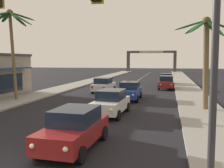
{
  "coord_description": "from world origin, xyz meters",
  "views": [
    {
      "loc": [
        5.46,
        -7.44,
        3.67
      ],
      "look_at": [
        2.04,
        8.0,
        2.2
      ],
      "focal_mm": 41.28,
      "sensor_mm": 36.0,
      "label": 1
    }
  ],
  "objects_px": {
    "sedan_oncoming_far": "(104,85)",
    "palm_right_second": "(206,47)",
    "sedan_fifth_in_queue": "(130,91)",
    "sedan_parked_nearest_kerb": "(166,79)",
    "sedan_parked_mid_kerb": "(166,82)",
    "sedan_lead_at_stop_bar": "(74,128)",
    "traffic_signal_mast": "(100,9)",
    "palm_left_second": "(11,30)",
    "town_gateway_arch": "(151,58)",
    "sedan_third_in_queue": "(111,102)"
  },
  "relations": [
    {
      "from": "sedan_oncoming_far",
      "to": "palm_right_second",
      "type": "height_order",
      "value": "palm_right_second"
    },
    {
      "from": "sedan_oncoming_far",
      "to": "sedan_fifth_in_queue",
      "type": "bearing_deg",
      "value": -51.84
    },
    {
      "from": "palm_right_second",
      "to": "sedan_parked_nearest_kerb",
      "type": "bearing_deg",
      "value": 98.35
    },
    {
      "from": "sedan_fifth_in_queue",
      "to": "sedan_parked_mid_kerb",
      "type": "xyz_separation_m",
      "value": [
        3.23,
        9.86,
        0.0
      ]
    },
    {
      "from": "sedan_lead_at_stop_bar",
      "to": "sedan_fifth_in_queue",
      "type": "xyz_separation_m",
      "value": [
        0.27,
        13.57,
        0.0
      ]
    },
    {
      "from": "traffic_signal_mast",
      "to": "sedan_parked_nearest_kerb",
      "type": "relative_size",
      "value": 2.44
    },
    {
      "from": "sedan_parked_mid_kerb",
      "to": "sedan_lead_at_stop_bar",
      "type": "bearing_deg",
      "value": -98.5
    },
    {
      "from": "sedan_oncoming_far",
      "to": "sedan_lead_at_stop_bar",
      "type": "bearing_deg",
      "value": -79.35
    },
    {
      "from": "traffic_signal_mast",
      "to": "palm_left_second",
      "type": "xyz_separation_m",
      "value": [
        -11.63,
        12.66,
        1.05
      ]
    },
    {
      "from": "palm_left_second",
      "to": "sedan_oncoming_far",
      "type": "bearing_deg",
      "value": 48.65
    },
    {
      "from": "sedan_parked_nearest_kerb",
      "to": "palm_left_second",
      "type": "xyz_separation_m",
      "value": [
        -13.42,
        -18.6,
        5.48
      ]
    },
    {
      "from": "sedan_oncoming_far",
      "to": "sedan_parked_nearest_kerb",
      "type": "relative_size",
      "value": 1.0
    },
    {
      "from": "sedan_oncoming_far",
      "to": "palm_right_second",
      "type": "distance_m",
      "value": 13.58
    },
    {
      "from": "sedan_parked_nearest_kerb",
      "to": "palm_left_second",
      "type": "relative_size",
      "value": 0.55
    },
    {
      "from": "traffic_signal_mast",
      "to": "sedan_fifth_in_queue",
      "type": "height_order",
      "value": "traffic_signal_mast"
    },
    {
      "from": "palm_right_second",
      "to": "palm_left_second",
      "type": "bearing_deg",
      "value": 175.77
    },
    {
      "from": "palm_right_second",
      "to": "town_gateway_arch",
      "type": "bearing_deg",
      "value": 97.46
    },
    {
      "from": "traffic_signal_mast",
      "to": "sedan_third_in_queue",
      "type": "xyz_separation_m",
      "value": [
        -1.61,
        8.61,
        -4.42
      ]
    },
    {
      "from": "sedan_fifth_in_queue",
      "to": "palm_right_second",
      "type": "relative_size",
      "value": 0.66
    },
    {
      "from": "sedan_lead_at_stop_bar",
      "to": "sedan_third_in_queue",
      "type": "height_order",
      "value": "same"
    },
    {
      "from": "sedan_fifth_in_queue",
      "to": "sedan_parked_mid_kerb",
      "type": "relative_size",
      "value": 1.0
    },
    {
      "from": "palm_left_second",
      "to": "town_gateway_arch",
      "type": "relative_size",
      "value": 0.54
    },
    {
      "from": "sedan_lead_at_stop_bar",
      "to": "sedan_parked_nearest_kerb",
      "type": "height_order",
      "value": "same"
    },
    {
      "from": "sedan_fifth_in_queue",
      "to": "palm_left_second",
      "type": "bearing_deg",
      "value": -165.1
    },
    {
      "from": "palm_left_second",
      "to": "town_gateway_arch",
      "type": "height_order",
      "value": "palm_left_second"
    },
    {
      "from": "sedan_fifth_in_queue",
      "to": "palm_left_second",
      "type": "distance_m",
      "value": 11.95
    },
    {
      "from": "sedan_lead_at_stop_bar",
      "to": "palm_left_second",
      "type": "relative_size",
      "value": 0.55
    },
    {
      "from": "sedan_third_in_queue",
      "to": "town_gateway_arch",
      "type": "relative_size",
      "value": 0.3
    },
    {
      "from": "sedan_lead_at_stop_bar",
      "to": "palm_left_second",
      "type": "bearing_deg",
      "value": 132.71
    },
    {
      "from": "sedan_third_in_queue",
      "to": "palm_left_second",
      "type": "relative_size",
      "value": 0.55
    },
    {
      "from": "sedan_parked_nearest_kerb",
      "to": "sedan_parked_mid_kerb",
      "type": "height_order",
      "value": "same"
    },
    {
      "from": "sedan_third_in_queue",
      "to": "sedan_fifth_in_queue",
      "type": "relative_size",
      "value": 1.01
    },
    {
      "from": "sedan_oncoming_far",
      "to": "sedan_parked_mid_kerb",
      "type": "height_order",
      "value": "same"
    },
    {
      "from": "sedan_parked_mid_kerb",
      "to": "sedan_oncoming_far",
      "type": "bearing_deg",
      "value": -143.46
    },
    {
      "from": "traffic_signal_mast",
      "to": "palm_left_second",
      "type": "height_order",
      "value": "palm_left_second"
    },
    {
      "from": "sedan_third_in_queue",
      "to": "sedan_fifth_in_queue",
      "type": "bearing_deg",
      "value": 87.9
    },
    {
      "from": "sedan_lead_at_stop_bar",
      "to": "sedan_oncoming_far",
      "type": "relative_size",
      "value": 1.0
    },
    {
      "from": "sedan_third_in_queue",
      "to": "palm_left_second",
      "type": "height_order",
      "value": "palm_left_second"
    },
    {
      "from": "palm_left_second",
      "to": "sedan_parked_nearest_kerb",
      "type": "bearing_deg",
      "value": 54.2
    },
    {
      "from": "sedan_lead_at_stop_bar",
      "to": "sedan_oncoming_far",
      "type": "bearing_deg",
      "value": 100.65
    },
    {
      "from": "traffic_signal_mast",
      "to": "sedan_lead_at_stop_bar",
      "type": "distance_m",
      "value": 5.05
    },
    {
      "from": "sedan_parked_nearest_kerb",
      "to": "town_gateway_arch",
      "type": "height_order",
      "value": "town_gateway_arch"
    },
    {
      "from": "sedan_lead_at_stop_bar",
      "to": "sedan_fifth_in_queue",
      "type": "bearing_deg",
      "value": 88.86
    },
    {
      "from": "traffic_signal_mast",
      "to": "sedan_parked_mid_kerb",
      "type": "bearing_deg",
      "value": 85.75
    },
    {
      "from": "sedan_parked_mid_kerb",
      "to": "palm_right_second",
      "type": "relative_size",
      "value": 0.66
    },
    {
      "from": "sedan_fifth_in_queue",
      "to": "sedan_oncoming_far",
      "type": "height_order",
      "value": "same"
    },
    {
      "from": "palm_left_second",
      "to": "palm_right_second",
      "type": "height_order",
      "value": "palm_left_second"
    },
    {
      "from": "sedan_parked_nearest_kerb",
      "to": "palm_right_second",
      "type": "distance_m",
      "value": 20.37
    },
    {
      "from": "sedan_oncoming_far",
      "to": "palm_left_second",
      "type": "height_order",
      "value": "palm_left_second"
    },
    {
      "from": "sedan_oncoming_far",
      "to": "palm_left_second",
      "type": "distance_m",
      "value": 11.34
    }
  ]
}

